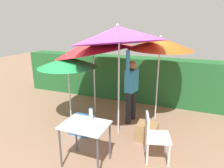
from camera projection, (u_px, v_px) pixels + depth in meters
ground_plane at (107, 132)px, 4.73m from camera, size 24.00×24.00×0.00m
hedge_row at (135, 79)px, 6.63m from camera, size 8.00×0.70×1.43m
umbrella_rainbow at (68, 62)px, 4.82m from camera, size 1.45×1.45×1.75m
umbrella_orange at (118, 35)px, 4.03m from camera, size 2.01×1.99×2.59m
umbrella_yellow at (93, 46)px, 5.26m from camera, size 2.13×2.10×2.28m
umbrella_navy at (160, 43)px, 4.79m from camera, size 1.60×1.60×2.19m
person_vendor at (131, 87)px, 5.01m from camera, size 0.28×0.56×1.88m
chair_plastic at (154, 135)px, 3.64m from camera, size 0.54×0.54×0.89m
cooler_box at (82, 125)px, 4.67m from camera, size 0.49×0.43×0.38m
crate_cardboard at (147, 132)px, 4.36m from camera, size 0.43×0.37×0.39m
folding_table at (85, 129)px, 3.48m from camera, size 0.80×0.60×0.79m
bottle_water at (91, 114)px, 3.56m from camera, size 0.07×0.07×0.24m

